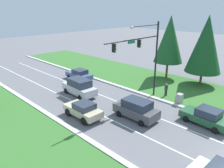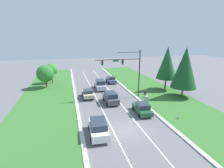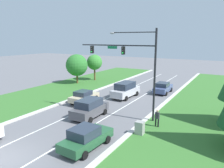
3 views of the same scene
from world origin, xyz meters
name	(u,v)px [view 3 (image 3 of 3)]	position (x,y,z in m)	size (l,w,h in m)	color
ground_plane	(6,159)	(0.00, 0.00, 0.00)	(160.00, 160.00, 0.00)	slate
lane_stripe_inner_right	(23,167)	(1.80, 0.00, 0.00)	(0.14, 81.00, 0.01)	white
traffic_signal_mast	(133,60)	(4.06, 11.56, 5.93)	(8.49, 0.41, 8.96)	black
champagne_sedan	(84,97)	(-3.36, 13.29, 0.83)	(2.06, 4.22, 1.59)	beige
graphite_suv	(90,108)	(0.25, 9.46, 0.98)	(2.23, 4.55, 1.93)	#4C4C51
forest_sedan	(86,138)	(3.81, 4.01, 0.81)	(2.26, 4.57, 1.65)	#235633
silver_suv	(125,90)	(-0.02, 18.31, 1.07)	(2.38, 5.16, 2.11)	silver
slate_blue_sedan	(163,88)	(3.77, 23.31, 0.80)	(2.06, 4.57, 1.61)	#475684
utility_cabinet	(140,128)	(6.40, 8.09, 0.59)	(0.70, 0.60, 1.18)	#9E9E99
pedestrian	(157,118)	(7.17, 10.33, 0.94)	(0.41, 0.27, 1.69)	black
oak_near_left_tree	(77,65)	(-11.72, 22.39, 3.34)	(3.88, 3.88, 5.29)	brown
oak_far_left_tree	(95,62)	(-10.69, 26.49, 3.53)	(2.93, 2.93, 5.02)	brown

